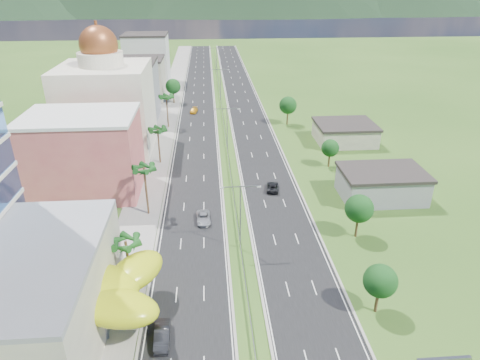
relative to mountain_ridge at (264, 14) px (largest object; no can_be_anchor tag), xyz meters
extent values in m
plane|color=#2D5119|center=(-60.00, -450.00, 0.00)|extent=(500.00, 500.00, 0.00)
cube|color=black|center=(-67.50, -360.00, 0.02)|extent=(11.00, 260.00, 0.04)
cube|color=black|center=(-52.50, -360.00, 0.02)|extent=(11.00, 260.00, 0.04)
cube|color=gray|center=(-77.00, -360.00, 0.06)|extent=(7.00, 260.00, 0.12)
cube|color=gray|center=(-60.00, -378.00, 0.62)|extent=(0.08, 216.00, 0.28)
cube|color=gray|center=(-60.00, -276.00, 0.35)|extent=(0.10, 0.12, 0.70)
cylinder|color=gray|center=(-60.00, -440.00, 5.50)|extent=(0.20, 0.20, 11.00)
cube|color=gray|center=(-61.44, -440.00, 10.80)|extent=(2.88, 0.12, 0.12)
cube|color=gray|center=(-58.56, -440.00, 10.80)|extent=(2.88, 0.12, 0.12)
cube|color=silver|center=(-62.72, -440.00, 10.70)|extent=(0.60, 0.25, 0.18)
cube|color=silver|center=(-57.28, -440.00, 10.70)|extent=(0.60, 0.25, 0.18)
cylinder|color=gray|center=(-60.00, -400.00, 5.50)|extent=(0.20, 0.20, 11.00)
cube|color=gray|center=(-61.44, -400.00, 10.80)|extent=(2.88, 0.12, 0.12)
cube|color=gray|center=(-58.56, -400.00, 10.80)|extent=(2.88, 0.12, 0.12)
cube|color=silver|center=(-62.72, -400.00, 10.70)|extent=(0.60, 0.25, 0.18)
cube|color=silver|center=(-57.28, -400.00, 10.70)|extent=(0.60, 0.25, 0.18)
cylinder|color=gray|center=(-60.00, -355.00, 5.50)|extent=(0.20, 0.20, 11.00)
cube|color=gray|center=(-61.44, -355.00, 10.80)|extent=(2.88, 0.12, 0.12)
cube|color=gray|center=(-58.56, -355.00, 10.80)|extent=(2.88, 0.12, 0.12)
cube|color=silver|center=(-62.72, -355.00, 10.70)|extent=(0.60, 0.25, 0.18)
cube|color=silver|center=(-57.28, -355.00, 10.70)|extent=(0.60, 0.25, 0.18)
cylinder|color=gray|center=(-60.00, -310.00, 5.50)|extent=(0.20, 0.20, 11.00)
cube|color=gray|center=(-61.44, -310.00, 10.80)|extent=(2.88, 0.12, 0.12)
cube|color=gray|center=(-58.56, -310.00, 10.80)|extent=(2.88, 0.12, 0.12)
cube|color=silver|center=(-62.72, -310.00, 10.70)|extent=(0.60, 0.25, 0.18)
cube|color=silver|center=(-57.28, -310.00, 10.70)|extent=(0.60, 0.25, 0.18)
cylinder|color=gray|center=(-84.00, -452.00, 2.00)|extent=(0.50, 0.50, 4.00)
cylinder|color=gray|center=(-77.00, -457.00, 2.00)|extent=(0.50, 0.50, 4.00)
cylinder|color=gray|center=(-81.00, -460.00, 2.00)|extent=(0.50, 0.50, 4.00)
cylinder|color=gray|center=(-75.00, -452.00, 2.00)|extent=(0.50, 0.50, 4.00)
cube|color=#C04F55|center=(-88.00, -418.00, 7.50)|extent=(20.00, 15.00, 15.00)
cube|color=beige|center=(-88.00, -395.00, 10.00)|extent=(20.00, 20.00, 20.00)
cylinder|color=beige|center=(-88.00, -395.00, 21.50)|extent=(10.00, 10.00, 3.00)
sphere|color=brown|center=(-88.00, -395.00, 24.50)|extent=(8.40, 8.40, 8.40)
cube|color=gray|center=(-87.00, -370.00, 8.00)|extent=(16.00, 15.00, 16.00)
cube|color=#A29B85|center=(-87.00, -348.00, 6.50)|extent=(16.00, 15.00, 13.00)
cube|color=silver|center=(-87.00, -325.00, 9.00)|extent=(16.00, 15.00, 18.00)
cube|color=gray|center=(-32.00, -425.00, 2.50)|extent=(15.00, 10.00, 5.00)
cube|color=#A29B85|center=(-30.00, -395.00, 2.20)|extent=(14.00, 12.00, 4.40)
cylinder|color=#47301C|center=(-75.50, -448.00, 3.75)|extent=(0.36, 0.36, 7.50)
cylinder|color=#47301C|center=(-75.50, -428.00, 4.50)|extent=(0.36, 0.36, 9.00)
cylinder|color=#47301C|center=(-75.50, -405.00, 4.00)|extent=(0.36, 0.36, 8.00)
cylinder|color=#47301C|center=(-75.50, -380.00, 4.40)|extent=(0.36, 0.36, 8.80)
cylinder|color=#47301C|center=(-75.50, -355.00, 2.45)|extent=(0.40, 0.40, 4.90)
sphere|color=#164818|center=(-75.50, -355.00, 5.60)|extent=(4.90, 4.90, 4.90)
cylinder|color=#47301C|center=(-44.00, -455.00, 2.10)|extent=(0.40, 0.40, 4.20)
sphere|color=#164818|center=(-44.00, -455.00, 4.80)|extent=(4.20, 4.20, 4.20)
cylinder|color=#47301C|center=(-41.00, -438.00, 2.27)|extent=(0.40, 0.40, 4.55)
sphere|color=#164818|center=(-41.00, -438.00, 5.20)|extent=(4.55, 4.55, 4.55)
cylinder|color=#47301C|center=(-38.00, -410.00, 1.92)|extent=(0.40, 0.40, 3.85)
sphere|color=#164818|center=(-38.00, -410.00, 4.40)|extent=(3.85, 3.85, 3.85)
cylinder|color=#47301C|center=(-42.00, -380.00, 2.45)|extent=(0.40, 0.40, 4.90)
sphere|color=#164818|center=(-42.00, -380.00, 5.60)|extent=(4.90, 4.90, 4.90)
imported|color=black|center=(-70.47, -457.90, 0.86)|extent=(1.85, 5.04, 1.65)
imported|color=#95979C|center=(-65.72, -431.42, 0.73)|extent=(2.51, 5.05, 1.38)
imported|color=gold|center=(-68.68, -366.38, 0.70)|extent=(2.59, 4.82, 1.33)
imported|color=black|center=(-52.08, -420.46, 0.71)|extent=(2.97, 5.13, 1.34)
imported|color=black|center=(-72.30, -455.85, 0.65)|extent=(0.72, 1.94, 1.22)
camera|label=1|loc=(-64.29, -495.19, 38.54)|focal=32.00mm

